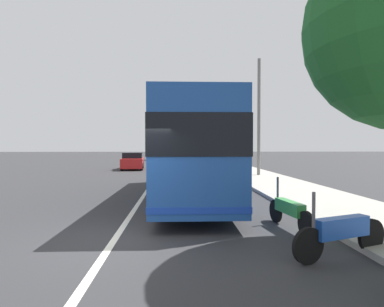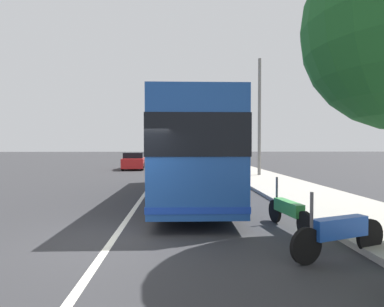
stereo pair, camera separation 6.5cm
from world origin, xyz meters
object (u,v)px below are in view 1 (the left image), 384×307
motorcycle_nearest_curb (289,211)px  car_ahead_same_lane (154,155)px  coach_bus (191,149)px  motorcycle_far_end (341,232)px  car_oncoming (133,161)px  utility_pole (259,118)px

motorcycle_nearest_curb → car_ahead_same_lane: size_ratio=0.53×
coach_bus → motorcycle_far_end: size_ratio=5.31×
car_ahead_same_lane → car_oncoming: 18.13m
motorcycle_far_end → utility_pole: bearing=-119.5°
coach_bus → utility_pole: 9.72m
car_oncoming → utility_pole: (-7.38, -9.58, 3.29)m
motorcycle_far_end → utility_pole: size_ratio=0.27×
motorcycle_nearest_curb → car_ahead_same_lane: 39.28m
motorcycle_nearest_curb → car_ahead_same_lane: car_ahead_same_lane is taller
motorcycle_far_end → car_oncoming: car_oncoming is taller
motorcycle_nearest_curb → car_oncoming: 21.77m
car_ahead_same_lane → utility_pole: 27.23m
coach_bus → motorcycle_far_end: bearing=-160.3°
coach_bus → motorcycle_nearest_curb: (-5.20, -2.22, -1.53)m
coach_bus → car_ahead_same_lane: 33.85m
motorcycle_nearest_curb → utility_pole: utility_pole is taller
coach_bus → utility_pole: size_ratio=1.43×
motorcycle_nearest_curb → car_ahead_same_lane: (38.80, 6.17, 0.26)m
car_ahead_same_lane → utility_pole: bearing=15.0°
car_oncoming → motorcycle_far_end: bearing=12.7°
car_oncoming → utility_pole: bearing=47.8°
car_oncoming → utility_pole: size_ratio=0.55×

